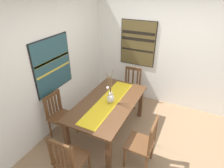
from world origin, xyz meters
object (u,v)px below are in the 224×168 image
(chair_0, at_px, (59,115))
(chair_3, at_px, (131,86))
(dining_table, at_px, (108,106))
(painting_on_back_wall, at_px, (53,65))
(painting_on_side_wall, at_px, (138,43))
(chair_2, at_px, (143,143))
(centerpiece_vase, at_px, (111,97))
(chair_1, at_px, (69,159))

(chair_0, height_order, chair_3, chair_0)
(chair_0, bearing_deg, dining_table, -61.26)
(painting_on_back_wall, bearing_deg, painting_on_side_wall, -31.18)
(chair_0, relative_size, chair_2, 0.98)
(centerpiece_vase, relative_size, chair_1, 0.71)
(dining_table, xyz_separation_m, painting_on_side_wall, (1.59, 0.02, 0.79))
(chair_0, bearing_deg, centerpiece_vase, -63.70)
(painting_on_side_wall, bearing_deg, chair_3, -176.42)
(chair_2, bearing_deg, dining_table, 62.88)
(chair_0, relative_size, painting_on_back_wall, 0.89)
(chair_1, relative_size, painting_on_side_wall, 0.87)
(dining_table, bearing_deg, painting_on_side_wall, 0.66)
(dining_table, height_order, centerpiece_vase, centerpiece_vase)
(dining_table, relative_size, centerpiece_vase, 2.59)
(painting_on_back_wall, bearing_deg, chair_0, -139.33)
(centerpiece_vase, distance_m, painting_on_back_wall, 1.24)
(chair_3, bearing_deg, centerpiece_vase, -177.61)
(chair_0, height_order, painting_on_side_wall, painting_on_side_wall)
(chair_3, xyz_separation_m, painting_on_side_wall, (0.38, 0.02, 0.96))
(dining_table, height_order, painting_on_side_wall, painting_on_side_wall)
(chair_0, bearing_deg, painting_on_back_wall, 40.67)
(chair_3, bearing_deg, dining_table, 179.75)
(centerpiece_vase, xyz_separation_m, chair_0, (-0.44, 0.88, -0.39))
(dining_table, bearing_deg, chair_0, 118.74)
(centerpiece_vase, height_order, painting_on_back_wall, painting_on_back_wall)
(dining_table, distance_m, chair_3, 1.23)
(chair_2, xyz_separation_m, painting_on_side_wall, (2.02, 0.86, 0.95))
(centerpiece_vase, distance_m, painting_on_side_wall, 1.70)
(dining_table, distance_m, painting_on_back_wall, 1.30)
(chair_2, xyz_separation_m, painting_on_back_wall, (0.27, 1.92, 0.87))
(chair_2, relative_size, chair_3, 1.02)
(chair_2, bearing_deg, chair_3, 26.94)
(centerpiece_vase, distance_m, chair_2, 0.97)
(chair_0, distance_m, painting_on_back_wall, 0.95)
(centerpiece_vase, bearing_deg, chair_3, 2.39)
(centerpiece_vase, xyz_separation_m, chair_3, (1.23, 0.05, -0.40))
(dining_table, xyz_separation_m, chair_0, (-0.45, 0.82, -0.16))
(chair_1, xyz_separation_m, chair_2, (0.78, -0.87, -0.01))
(chair_3, relative_size, painting_on_side_wall, 0.85)
(centerpiece_vase, distance_m, chair_3, 1.30)
(dining_table, height_order, chair_1, chair_1)
(chair_2, bearing_deg, chair_1, 131.88)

